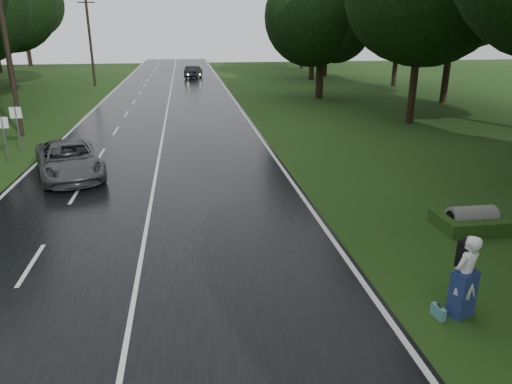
% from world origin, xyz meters
% --- Properties ---
extents(ground, '(160.00, 160.00, 0.00)m').
position_xyz_m(ground, '(0.00, 0.00, 0.00)').
color(ground, '#1E3D12').
rests_on(ground, ground).
extents(road, '(12.00, 140.00, 0.04)m').
position_xyz_m(road, '(0.00, 20.00, 0.02)').
color(road, black).
rests_on(road, ground).
extents(lane_center, '(0.12, 140.00, 0.01)m').
position_xyz_m(lane_center, '(0.00, 20.00, 0.04)').
color(lane_center, silver).
rests_on(lane_center, road).
extents(grey_car, '(4.08, 5.95, 1.51)m').
position_xyz_m(grey_car, '(-3.70, 10.38, 0.80)').
color(grey_car, '#434547').
rests_on(grey_car, road).
extents(far_car, '(2.51, 4.79, 1.50)m').
position_xyz_m(far_car, '(2.67, 52.25, 0.79)').
color(far_car, black).
rests_on(far_car, road).
extents(hitchhiker, '(0.86, 0.84, 2.00)m').
position_xyz_m(hitchhiker, '(7.53, -1.91, 0.93)').
color(hitchhiker, silver).
rests_on(hitchhiker, ground).
extents(suitcase, '(0.19, 0.42, 0.29)m').
position_xyz_m(suitcase, '(6.96, -1.97, 0.14)').
color(suitcase, teal).
rests_on(suitcase, ground).
extents(culvert, '(1.52, 0.76, 0.76)m').
position_xyz_m(culvert, '(10.60, 2.61, 0.00)').
color(culvert, slate).
rests_on(culvert, ground).
extents(utility_pole_mid, '(1.80, 0.28, 9.87)m').
position_xyz_m(utility_pole_mid, '(-8.50, 19.48, 0.00)').
color(utility_pole_mid, black).
rests_on(utility_pole_mid, ground).
extents(utility_pole_far, '(1.80, 0.28, 9.70)m').
position_xyz_m(utility_pole_far, '(-8.50, 45.39, 0.00)').
color(utility_pole_far, black).
rests_on(utility_pole_far, ground).
extents(road_sign_a, '(0.54, 0.10, 2.26)m').
position_xyz_m(road_sign_a, '(-7.20, 13.21, 0.00)').
color(road_sign_a, white).
rests_on(road_sign_a, ground).
extents(road_sign_b, '(0.58, 0.10, 2.41)m').
position_xyz_m(road_sign_b, '(-7.20, 15.20, 0.00)').
color(road_sign_b, white).
rests_on(road_sign_b, ground).
extents(tree_left_f, '(9.33, 9.33, 14.58)m').
position_xyz_m(tree_left_f, '(-17.23, 45.60, 0.00)').
color(tree_left_f, black).
rests_on(tree_left_f, ground).
extents(tree_right_d, '(9.60, 9.60, 14.99)m').
position_xyz_m(tree_right_d, '(16.74, 19.90, 0.00)').
color(tree_right_d, black).
rests_on(tree_right_d, ground).
extents(tree_right_e, '(7.51, 7.51, 11.73)m').
position_xyz_m(tree_right_e, '(13.78, 32.35, 0.00)').
color(tree_right_e, black).
rests_on(tree_right_e, ground).
extents(tree_right_f, '(8.28, 8.28, 12.94)m').
position_xyz_m(tree_right_f, '(17.16, 47.92, 0.00)').
color(tree_right_f, black).
rests_on(tree_right_f, ground).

